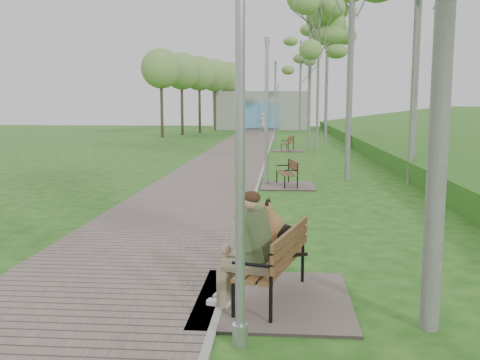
% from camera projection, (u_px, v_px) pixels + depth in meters
% --- Properties ---
extents(ground, '(120.00, 120.00, 0.00)m').
position_uv_depth(ground, '(223.00, 299.00, 7.27)').
color(ground, '#1B5313').
rests_on(ground, ground).
extents(walkway, '(3.50, 67.00, 0.04)m').
position_uv_depth(walkway, '(235.00, 154.00, 28.63)').
color(walkway, '#6C5D57').
rests_on(walkway, ground).
extents(kerb, '(0.10, 67.00, 0.05)m').
position_uv_depth(kerb, '(268.00, 154.00, 28.49)').
color(kerb, '#999993').
rests_on(kerb, ground).
extents(building_north, '(10.00, 5.20, 4.00)m').
position_uv_depth(building_north, '(262.00, 110.00, 57.42)').
color(building_north, '#9E9E99').
rests_on(building_north, ground).
extents(bench_main, '(2.06, 2.28, 1.79)m').
position_uv_depth(bench_main, '(266.00, 265.00, 7.11)').
color(bench_main, '#6C5D57').
rests_on(bench_main, ground).
extents(bench_second, '(1.72, 1.91, 1.06)m').
position_uv_depth(bench_second, '(287.00, 181.00, 17.26)').
color(bench_second, '#6C5D57').
rests_on(bench_second, ground).
extents(bench_third, '(1.73, 1.92, 1.06)m').
position_uv_depth(bench_third, '(288.00, 147.00, 30.61)').
color(bench_third, '#6C5D57').
rests_on(bench_third, ground).
extents(lamp_post_near, '(0.17, 0.17, 4.49)m').
position_uv_depth(lamp_post_near, '(240.00, 156.00, 5.55)').
color(lamp_post_near, '#A1A4A9').
rests_on(lamp_post_near, ground).
extents(lamp_post_second, '(0.18, 0.18, 4.76)m').
position_uv_depth(lamp_post_second, '(267.00, 117.00, 17.37)').
color(lamp_post_second, '#A1A4A9').
rests_on(lamp_post_second, ground).
extents(lamp_post_third, '(0.21, 0.21, 5.53)m').
position_uv_depth(lamp_post_third, '(275.00, 105.00, 36.47)').
color(lamp_post_third, '#A1A4A9').
rests_on(lamp_post_third, ground).
extents(lamp_post_far, '(0.18, 0.18, 4.59)m').
position_uv_depth(lamp_post_far, '(278.00, 110.00, 51.97)').
color(lamp_post_far, '#A1A4A9').
rests_on(lamp_post_far, ground).
extents(pedestrian_near, '(0.82, 0.69, 1.91)m').
position_uv_depth(pedestrian_near, '(263.00, 124.00, 45.83)').
color(pedestrian_near, beige).
rests_on(pedestrian_near, ground).
extents(pedestrian_far, '(0.82, 0.67, 1.55)m').
position_uv_depth(pedestrian_far, '(242.00, 124.00, 51.96)').
color(pedestrian_far, gray).
rests_on(pedestrian_far, ground).
extents(birch_mid_c, '(2.48, 2.48, 8.56)m').
position_uv_depth(birch_mid_c, '(319.00, 28.00, 28.62)').
color(birch_mid_c, silver).
rests_on(birch_mid_c, ground).
extents(birch_far_a, '(2.90, 2.90, 9.61)m').
position_uv_depth(birch_far_a, '(353.00, 21.00, 31.60)').
color(birch_far_a, silver).
rests_on(birch_far_a, ground).
extents(birch_far_b, '(2.97, 2.97, 9.13)m').
position_uv_depth(birch_far_b, '(311.00, 26.00, 31.16)').
color(birch_far_b, silver).
rests_on(birch_far_b, ground).
extents(birch_far_c, '(2.79, 2.79, 9.74)m').
position_uv_depth(birch_far_c, '(328.00, 29.00, 35.84)').
color(birch_far_c, silver).
rests_on(birch_far_c, ground).
extents(birch_distant_a, '(2.54, 2.54, 8.90)m').
position_uv_depth(birch_distant_a, '(301.00, 57.00, 49.86)').
color(birch_distant_a, silver).
rests_on(birch_distant_a, ground).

